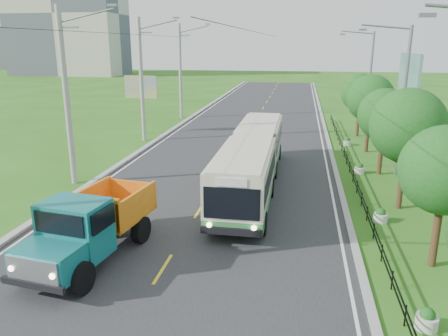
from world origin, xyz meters
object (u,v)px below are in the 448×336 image
(tree_third, at_px, (408,130))
(streetlight_far, at_px, (368,79))
(tree_back, at_px, (361,95))
(bus, at_px, (253,157))
(tree_fourth, at_px, (385,118))
(billboard_left, at_px, (141,91))
(pole_near, at_px, (67,97))
(billboard_right, at_px, (408,81))
(pole_mid, at_px, (142,80))
(tree_fifth, at_px, (371,101))
(dump_truck, at_px, (90,223))
(planter_far, at_px, (347,142))
(pole_far, at_px, (181,71))
(streetlight_mid, at_px, (401,97))
(planter_mid, at_px, (359,169))
(planter_near, at_px, (381,216))
(planter_front, at_px, (427,320))
(tree_second, at_px, (445,174))

(tree_third, bearing_deg, streetlight_far, 87.73)
(tree_back, bearing_deg, bus, -115.45)
(tree_fourth, relative_size, billboard_left, 1.04)
(pole_near, height_order, billboard_right, pole_near)
(tree_back, relative_size, billboard_right, 0.75)
(pole_mid, relative_size, tree_fifth, 1.72)
(tree_fourth, distance_m, tree_back, 12.00)
(bus, distance_m, dump_truck, 10.96)
(pole_near, xyz_separation_m, tree_third, (18.12, -0.86, -1.11))
(streetlight_far, xyz_separation_m, dump_truck, (-13.53, -27.70, -3.40))
(planter_far, xyz_separation_m, billboard_right, (3.70, -2.00, 5.06))
(pole_far, xyz_separation_m, bus, (10.45, -22.98, -3.27))
(pole_mid, relative_size, pole_far, 1.00)
(pole_far, bearing_deg, tree_fourth, -46.15)
(pole_near, bearing_deg, billboard_right, 28.14)
(billboard_right, relative_size, bus, 0.47)
(streetlight_mid, bearing_deg, tree_back, 93.70)
(billboard_right, distance_m, dump_truck, 25.17)
(pole_far, bearing_deg, planter_mid, -48.41)
(streetlight_mid, xyz_separation_m, streetlight_far, (0.00, 14.00, 0.00))
(pole_mid, distance_m, dump_truck, 21.68)
(planter_mid, distance_m, planter_far, 8.00)
(pole_near, height_order, pole_far, same)
(streetlight_mid, height_order, planter_mid, streetlight_mid)
(tree_back, relative_size, planter_near, 8.21)
(streetlight_far, distance_m, planter_front, 30.42)
(pole_mid, bearing_deg, tree_fourth, -20.74)
(planter_front, bearing_deg, billboard_right, 80.45)
(streetlight_far, bearing_deg, bus, -115.19)
(tree_fourth, relative_size, planter_mid, 8.06)
(tree_second, distance_m, tree_third, 6.02)
(pole_near, distance_m, streetlight_mid, 19.56)
(pole_mid, height_order, bus, pole_mid)
(pole_mid, xyz_separation_m, tree_third, (18.12, -12.86, -1.11))
(tree_fourth, height_order, planter_near, tree_fourth)
(tree_third, xyz_separation_m, tree_fifth, (-0.00, 12.00, -0.13))
(pole_far, distance_m, planter_near, 32.19)
(tree_fifth, height_order, planter_front, tree_fifth)
(pole_far, distance_m, tree_back, 19.43)
(dump_truck, bearing_deg, planter_front, -3.42)
(planter_near, distance_m, bus, 7.72)
(pole_mid, xyz_separation_m, dump_truck, (5.38, -20.70, -3.59))
(streetlight_mid, bearing_deg, streetlight_far, 90.00)
(tree_fourth, height_order, billboard_left, tree_fourth)
(tree_fifth, bearing_deg, planter_near, -95.08)
(pole_mid, bearing_deg, tree_third, -35.36)
(planter_mid, bearing_deg, tree_fifth, 78.44)
(streetlight_far, distance_m, billboard_right, 8.18)
(tree_back, bearing_deg, pole_mid, -164.16)
(streetlight_mid, distance_m, dump_truck, 19.55)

